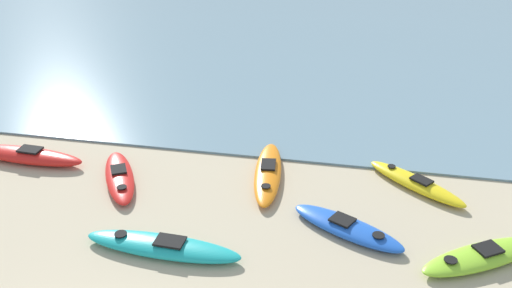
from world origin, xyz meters
name	(u,v)px	position (x,y,z in m)	size (l,w,h in m)	color
kayak_on_sand_0	(26,155)	(-4.65, 7.45, 0.18)	(3.36, 0.90, 0.40)	red
kayak_on_sand_1	(347,227)	(4.02, 5.85, 0.13)	(2.79, 1.94, 0.30)	blue
kayak_on_sand_4	(163,246)	(0.26, 4.40, 0.14)	(3.46, 0.94, 0.33)	teal
kayak_on_sand_5	(416,183)	(5.58, 8.07, 0.14)	(2.58, 2.22, 0.32)	yellow
kayak_on_sand_6	(481,256)	(6.78, 5.36, 0.14)	(2.82, 2.21, 0.31)	#8CCC2D
kayak_on_sand_7	(268,173)	(1.88, 7.85, 0.14)	(1.04, 3.26, 0.32)	orange
kayak_on_sand_8	(120,177)	(-1.76, 6.94, 0.13)	(1.86, 2.72, 0.31)	red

